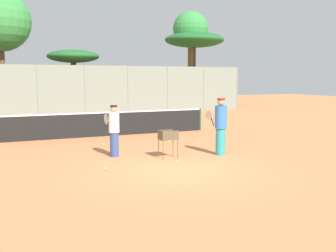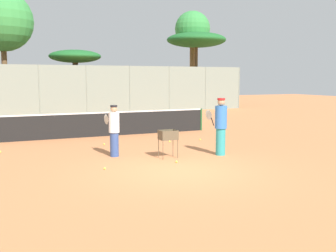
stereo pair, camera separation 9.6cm
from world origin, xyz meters
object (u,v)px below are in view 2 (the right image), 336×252
at_px(player_white_outfit, 114,130).
at_px(player_red_cap, 221,126).
at_px(tennis_net, 107,123).
at_px(ball_cart, 169,137).

xyz_separation_m(player_white_outfit, player_red_cap, (3.29, -1.20, 0.11)).
bearing_deg(player_red_cap, tennis_net, 5.91).
bearing_deg(ball_cart, player_red_cap, -8.70).
xyz_separation_m(tennis_net, player_white_outfit, (-1.00, -4.53, 0.31)).
height_order(player_white_outfit, player_red_cap, player_red_cap).
bearing_deg(tennis_net, player_red_cap, -68.23).
distance_m(player_white_outfit, player_red_cap, 3.50).
bearing_deg(player_white_outfit, player_red_cap, -122.67).
relative_size(player_white_outfit, ball_cart, 1.87).
height_order(player_red_cap, ball_cart, player_red_cap).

